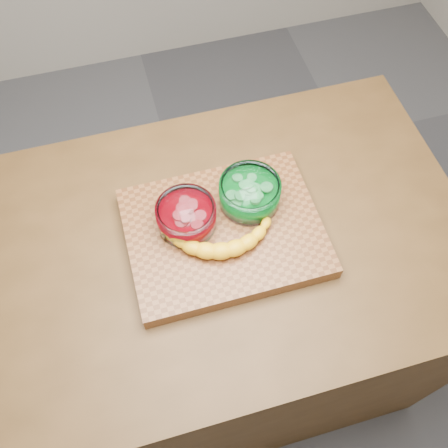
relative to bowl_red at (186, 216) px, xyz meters
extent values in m
plane|color=#505054|center=(0.08, -0.04, -0.97)|extent=(3.50, 3.50, 0.00)
cube|color=#4F3317|center=(0.08, -0.04, -0.52)|extent=(1.20, 0.80, 0.90)
cube|color=brown|center=(0.08, -0.04, -0.05)|extent=(0.45, 0.35, 0.04)
cylinder|color=white|center=(0.00, 0.00, 0.00)|extent=(0.14, 0.14, 0.06)
cylinder|color=#B7010F|center=(0.00, 0.00, -0.01)|extent=(0.12, 0.12, 0.04)
cylinder|color=#E74953|center=(0.00, 0.00, 0.02)|extent=(0.11, 0.11, 0.02)
cylinder|color=white|center=(0.16, 0.02, 0.00)|extent=(0.14, 0.14, 0.07)
cylinder|color=#079929|center=(0.16, 0.02, -0.01)|extent=(0.12, 0.12, 0.04)
cylinder|color=#6FEC7F|center=(0.16, 0.02, 0.02)|extent=(0.12, 0.12, 0.02)
camera|label=1|loc=(-0.08, -0.60, 0.97)|focal=40.00mm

